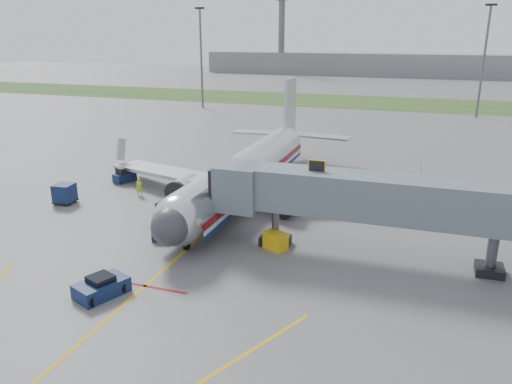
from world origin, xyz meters
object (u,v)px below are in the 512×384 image
(airliner, at_px, (247,171))
(pushback_tug, at_px, (101,287))
(baggage_tug, at_px, (124,175))
(belt_loader, at_px, (164,229))
(ramp_worker, at_px, (139,187))

(airliner, bearing_deg, pushback_tug, -95.18)
(baggage_tug, bearing_deg, airliner, -2.17)
(belt_loader, height_order, ramp_worker, belt_loader)
(pushback_tug, xyz_separation_m, baggage_tug, (-12.40, 21.62, 0.19))
(airliner, relative_size, baggage_tug, 13.54)
(belt_loader, bearing_deg, airliner, 74.87)
(baggage_tug, distance_m, belt_loader, 16.29)
(airliner, relative_size, ramp_worker, 19.75)
(pushback_tug, height_order, ramp_worker, ramp_worker)
(baggage_tug, bearing_deg, belt_loader, -46.17)
(airliner, relative_size, belt_loader, 8.74)
(airliner, bearing_deg, ramp_worker, -163.38)
(airliner, distance_m, belt_loader, 11.81)
(belt_loader, bearing_deg, baggage_tug, 133.83)
(airliner, height_order, pushback_tug, airliner)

